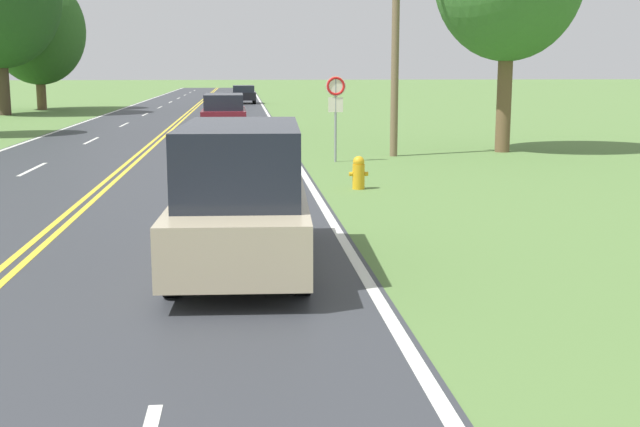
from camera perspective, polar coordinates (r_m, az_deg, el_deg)
The scene contains 7 objects.
fire_hydrant at distance 18.75m, azimuth 2.76°, elevation 2.94°, with size 0.45×0.29×0.78m.
traffic_sign at distance 24.13m, azimuth 1.13°, elevation 8.26°, with size 0.60×0.10×2.57m.
utility_pole_midground at distance 25.88m, azimuth 5.41°, elevation 13.50°, with size 1.80×0.24×8.21m.
tree_left_verge at distance 58.23m, azimuth -19.45°, elevation 12.18°, with size 6.30×6.30×8.92m.
car_champagne_van_nearest at distance 11.32m, azimuth -5.60°, elevation 1.29°, with size 2.02×4.87×2.03m.
car_maroon_van_approaching at distance 35.08m, azimuth -6.83°, elevation 7.15°, with size 1.87×4.80×1.70m.
car_black_hatchback_mid_near at distance 64.87m, azimuth -5.47°, elevation 8.48°, with size 1.96×3.69×1.44m.
Camera 1 is at (3.29, 2.59, 2.79)m, focal length 45.00 mm.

